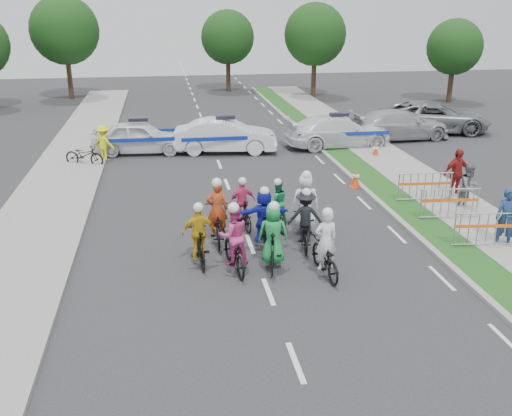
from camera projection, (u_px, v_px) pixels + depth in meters
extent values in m
plane|color=#28282B|center=(268.00, 292.00, 14.17)|extent=(90.00, 90.00, 0.00)
cube|color=gray|center=(388.00, 210.00, 19.56)|extent=(0.20, 60.00, 0.12)
cube|color=#204F19|center=(407.00, 209.00, 19.67)|extent=(1.20, 60.00, 0.11)
cube|color=gray|center=(456.00, 206.00, 19.94)|extent=(2.40, 60.00, 0.13)
cube|color=gray|center=(35.00, 230.00, 17.80)|extent=(3.00, 60.00, 0.13)
imported|color=black|center=(325.00, 257.00, 14.91)|extent=(0.80, 1.92, 0.98)
imported|color=white|center=(326.00, 240.00, 14.69)|extent=(0.63, 0.44, 1.64)
sphere|color=white|center=(328.00, 213.00, 14.38)|extent=(0.28, 0.28, 0.28)
imported|color=black|center=(273.00, 248.00, 15.30)|extent=(0.88, 1.90, 1.10)
imported|color=green|center=(273.00, 233.00, 15.10)|extent=(0.90, 0.68, 1.65)
sphere|color=white|center=(274.00, 207.00, 14.79)|extent=(0.29, 0.29, 0.29)
imported|color=black|center=(234.00, 252.00, 15.20)|extent=(0.92, 1.98, 1.00)
imported|color=#D53B8A|center=(234.00, 235.00, 14.98)|extent=(0.89, 0.74, 1.67)
sphere|color=white|center=(234.00, 208.00, 14.66)|extent=(0.29, 0.29, 0.29)
imported|color=black|center=(200.00, 246.00, 15.52)|extent=(0.62, 1.76, 1.04)
imported|color=gold|center=(199.00, 232.00, 15.33)|extent=(0.94, 0.45, 1.56)
sphere|color=white|center=(198.00, 207.00, 15.03)|extent=(0.27, 0.27, 0.27)
imported|color=black|center=(304.00, 231.00, 16.64)|extent=(0.93, 1.88, 0.94)
imported|color=black|center=(305.00, 216.00, 16.43)|extent=(1.10, 0.75, 1.57)
sphere|color=white|center=(307.00, 193.00, 16.13)|extent=(0.27, 0.27, 0.27)
imported|color=black|center=(264.00, 229.00, 16.68)|extent=(0.56, 1.79, 1.06)
imported|color=#1922BF|center=(264.00, 215.00, 16.49)|extent=(1.49, 0.52, 1.59)
sphere|color=white|center=(264.00, 191.00, 16.19)|extent=(0.28, 0.28, 0.28)
imported|color=black|center=(217.00, 225.00, 16.99)|extent=(0.80, 2.02, 1.04)
imported|color=#B53D16|center=(217.00, 209.00, 16.76)|extent=(0.65, 0.45, 1.73)
sphere|color=white|center=(217.00, 183.00, 16.44)|extent=(0.30, 0.30, 0.30)
imported|color=black|center=(305.00, 215.00, 17.66)|extent=(0.66, 1.95, 1.15)
imported|color=white|center=(305.00, 201.00, 17.46)|extent=(0.88, 0.60, 1.73)
sphere|color=white|center=(307.00, 176.00, 17.13)|extent=(0.30, 0.30, 0.30)
imported|color=black|center=(277.00, 215.00, 18.06)|extent=(0.73, 1.69, 0.86)
imported|color=#1B964F|center=(277.00, 202.00, 17.85)|extent=(0.75, 0.61, 1.43)
sphere|color=white|center=(278.00, 182.00, 17.58)|extent=(0.25, 0.25, 0.25)
imported|color=black|center=(242.00, 213.00, 18.03)|extent=(0.78, 1.68, 0.98)
imported|color=#E53F82|center=(242.00, 201.00, 17.84)|extent=(0.91, 0.53, 1.46)
sphere|color=white|center=(242.00, 181.00, 17.57)|extent=(0.25, 0.25, 0.25)
imported|color=white|center=(140.00, 137.00, 26.97)|extent=(4.62, 2.16, 1.53)
imported|color=white|center=(226.00, 136.00, 27.10)|extent=(5.02, 2.31, 1.59)
imported|color=white|center=(338.00, 132.00, 28.14)|extent=(5.39, 2.42, 1.53)
imported|color=#AAAAAF|center=(399.00, 125.00, 29.71)|extent=(5.40, 2.51, 1.53)
imported|color=slate|center=(434.00, 117.00, 31.35)|extent=(6.43, 3.93, 1.67)
imported|color=navy|center=(507.00, 218.00, 16.47)|extent=(0.78, 0.66, 1.81)
imported|color=slate|center=(469.00, 187.00, 19.49)|extent=(0.96, 0.85, 1.64)
imported|color=maroon|center=(456.00, 173.00, 20.71)|extent=(1.15, 0.66, 1.84)
imported|color=#E6F90D|center=(104.00, 143.00, 25.72)|extent=(1.19, 1.07, 1.60)
cube|color=#F24C0C|center=(355.00, 187.00, 22.20)|extent=(0.40, 0.40, 0.03)
cone|color=#F24C0C|center=(356.00, 178.00, 22.09)|extent=(0.36, 0.36, 0.70)
cylinder|color=silver|center=(356.00, 176.00, 22.05)|extent=(0.29, 0.29, 0.08)
cube|color=#F24C0C|center=(375.00, 157.00, 26.40)|extent=(0.40, 0.40, 0.03)
cone|color=#F24C0C|center=(376.00, 150.00, 26.29)|extent=(0.36, 0.36, 0.70)
cylinder|color=silver|center=(376.00, 148.00, 26.26)|extent=(0.29, 0.29, 0.08)
imported|color=black|center=(84.00, 155.00, 24.93)|extent=(1.93, 1.32, 0.96)
cylinder|color=#382619|center=(314.00, 75.00, 42.82)|extent=(0.36, 0.36, 3.25)
sphere|color=black|center=(315.00, 34.00, 41.83)|extent=(4.55, 4.55, 4.55)
cylinder|color=#382619|center=(451.00, 83.00, 40.56)|extent=(0.36, 0.36, 2.75)
sphere|color=black|center=(455.00, 47.00, 39.72)|extent=(3.85, 3.85, 3.85)
cylinder|color=#382619|center=(69.00, 75.00, 41.90)|extent=(0.36, 0.36, 3.50)
sphere|color=black|center=(64.00, 30.00, 40.83)|extent=(4.90, 4.90, 4.90)
cylinder|color=#382619|center=(228.00, 72.00, 45.66)|extent=(0.36, 0.36, 3.00)
sphere|color=black|center=(228.00, 37.00, 44.74)|extent=(4.20, 4.20, 4.20)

